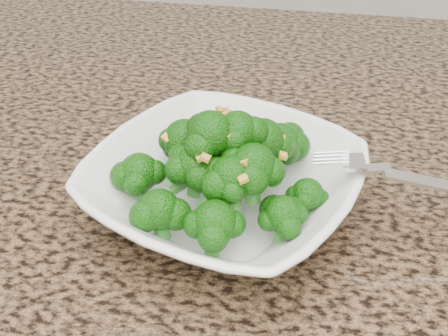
# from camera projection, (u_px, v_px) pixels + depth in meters

# --- Properties ---
(granite_counter) EXTENTS (1.64, 1.04, 0.03)m
(granite_counter) POSITION_uv_depth(u_px,v_px,m) (94.00, 204.00, 0.55)
(granite_counter) COLOR brown
(granite_counter) RESTS_ON cabinet
(bowl) EXTENTS (0.30, 0.30, 0.06)m
(bowl) POSITION_uv_depth(u_px,v_px,m) (224.00, 187.00, 0.50)
(bowl) COLOR white
(bowl) RESTS_ON granite_counter
(broccoli_pile) EXTENTS (0.21, 0.21, 0.07)m
(broccoli_pile) POSITION_uv_depth(u_px,v_px,m) (224.00, 129.00, 0.47)
(broccoli_pile) COLOR #135609
(broccoli_pile) RESTS_ON bowl
(garlic_topping) EXTENTS (0.12, 0.12, 0.01)m
(garlic_topping) POSITION_uv_depth(u_px,v_px,m) (224.00, 90.00, 0.45)
(garlic_topping) COLOR gold
(garlic_topping) RESTS_ON broccoli_pile
(fork) EXTENTS (0.19, 0.05, 0.01)m
(fork) POSITION_uv_depth(u_px,v_px,m) (382.00, 169.00, 0.47)
(fork) COLOR silver
(fork) RESTS_ON bowl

